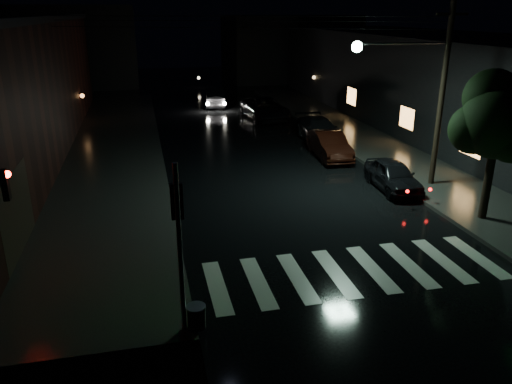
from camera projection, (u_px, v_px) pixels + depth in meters
ground at (262, 291)px, 14.02m from camera, size 120.00×120.00×0.00m
sidewalk_left at (105, 162)px, 25.77m from camera, size 6.00×44.00×0.15m
sidewalk_right at (373, 146)px, 28.92m from camera, size 4.00×44.00×0.15m
building_right at (447, 82)px, 33.06m from camera, size 10.00×40.00×6.00m
building_far_left at (67, 46)px, 51.77m from camera, size 14.00×10.00×8.00m
building_far_right at (289, 48)px, 57.00m from camera, size 14.00×10.00×7.00m
crosswalk at (354, 271)px, 15.11m from camera, size 9.00×3.00×0.01m
signal_pole_corner at (188, 277)px, 11.70m from camera, size 0.68×0.61×4.20m
signal_red_facade at (5, 183)px, 13.41m from camera, size 0.54×0.28×0.85m
street_tree at (496, 122)px, 17.56m from camera, size 3.10×2.90×5.40m
utility_pole at (429, 83)px, 20.72m from camera, size 4.92×0.44×8.00m
parked_car_a at (393, 175)px, 21.82m from camera, size 1.77×3.89×1.30m
parked_car_b at (329, 145)px, 26.54m from camera, size 1.74×4.31×1.39m
parked_car_c at (319, 130)px, 29.96m from camera, size 2.02×4.81×1.39m
parked_car_d at (265, 109)px, 36.14m from camera, size 2.93×5.69×1.54m
oncoming_car at (215, 98)px, 41.01m from camera, size 2.01×4.46×1.42m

